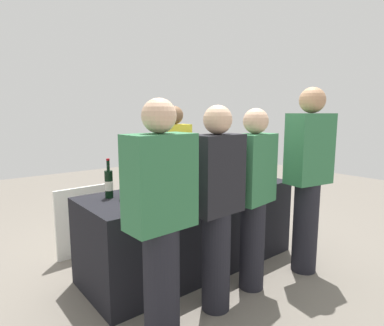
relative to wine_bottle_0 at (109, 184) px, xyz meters
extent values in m
plane|color=slate|center=(0.78, -0.18, -0.91)|extent=(12.00, 12.00, 0.00)
cube|color=black|center=(0.78, -0.18, -0.52)|extent=(2.13, 0.80, 0.79)
cylinder|color=black|center=(0.00, 0.00, -0.01)|extent=(0.07, 0.07, 0.24)
cylinder|color=black|center=(0.00, 0.00, 0.16)|extent=(0.03, 0.03, 0.09)
cylinder|color=maroon|center=(0.00, 0.00, 0.21)|extent=(0.03, 0.03, 0.02)
cylinder|color=silver|center=(0.00, 0.00, -0.02)|extent=(0.07, 0.07, 0.08)
cylinder|color=black|center=(0.11, -0.10, -0.01)|extent=(0.07, 0.07, 0.23)
cylinder|color=black|center=(0.11, -0.10, 0.15)|extent=(0.03, 0.03, 0.09)
cylinder|color=maroon|center=(0.11, -0.10, 0.20)|extent=(0.03, 0.03, 0.02)
cylinder|color=silver|center=(0.11, -0.10, -0.02)|extent=(0.07, 0.07, 0.08)
cylinder|color=black|center=(0.21, -0.03, -0.02)|extent=(0.07, 0.07, 0.21)
cylinder|color=black|center=(0.21, -0.03, 0.13)|extent=(0.03, 0.03, 0.09)
cylinder|color=maroon|center=(0.21, -0.03, 0.19)|extent=(0.03, 0.03, 0.02)
cylinder|color=silver|center=(0.21, -0.03, -0.03)|extent=(0.07, 0.07, 0.07)
cylinder|color=black|center=(0.92, 0.01, -0.01)|extent=(0.08, 0.08, 0.22)
cylinder|color=black|center=(0.92, 0.01, 0.13)|extent=(0.03, 0.03, 0.07)
cylinder|color=maroon|center=(0.92, 0.01, 0.18)|extent=(0.03, 0.03, 0.02)
cylinder|color=silver|center=(0.92, 0.01, -0.02)|extent=(0.08, 0.08, 0.08)
cylinder|color=black|center=(1.08, -0.06, 0.00)|extent=(0.08, 0.08, 0.24)
cylinder|color=black|center=(1.08, -0.06, 0.16)|extent=(0.03, 0.03, 0.09)
cylinder|color=gold|center=(1.08, -0.06, 0.21)|extent=(0.03, 0.03, 0.02)
cylinder|color=silver|center=(1.08, -0.06, -0.02)|extent=(0.08, 0.08, 0.08)
cylinder|color=black|center=(1.21, -0.05, -0.02)|extent=(0.07, 0.07, 0.21)
cylinder|color=black|center=(1.21, -0.05, 0.13)|extent=(0.03, 0.03, 0.09)
cylinder|color=black|center=(1.21, -0.05, 0.18)|extent=(0.03, 0.03, 0.02)
cylinder|color=silver|center=(1.21, -0.05, -0.03)|extent=(0.07, 0.07, 0.07)
cylinder|color=black|center=(1.59, -0.05, -0.01)|extent=(0.07, 0.07, 0.22)
cylinder|color=black|center=(1.59, -0.05, 0.13)|extent=(0.03, 0.03, 0.08)
cylinder|color=maroon|center=(1.59, -0.05, 0.18)|extent=(0.03, 0.03, 0.02)
cylinder|color=silver|center=(1.59, -0.05, -0.02)|extent=(0.07, 0.07, 0.08)
cylinder|color=silver|center=(0.27, -0.25, -0.12)|extent=(0.07, 0.07, 0.00)
cylinder|color=silver|center=(0.27, -0.25, -0.08)|extent=(0.01, 0.01, 0.08)
sphere|color=silver|center=(0.27, -0.25, -0.01)|extent=(0.07, 0.07, 0.07)
sphere|color=#590C19|center=(0.27, -0.25, -0.02)|extent=(0.04, 0.04, 0.04)
cylinder|color=silver|center=(0.67, -0.31, -0.12)|extent=(0.06, 0.06, 0.00)
cylinder|color=silver|center=(0.67, -0.31, -0.09)|extent=(0.01, 0.01, 0.07)
sphere|color=silver|center=(0.67, -0.31, -0.02)|extent=(0.07, 0.07, 0.07)
sphere|color=#590C19|center=(0.67, -0.31, -0.03)|extent=(0.04, 0.04, 0.04)
cylinder|color=silver|center=(1.15, -0.35, -0.12)|extent=(0.06, 0.06, 0.00)
cylinder|color=silver|center=(1.15, -0.35, -0.09)|extent=(0.01, 0.01, 0.06)
sphere|color=silver|center=(1.15, -0.35, -0.03)|extent=(0.06, 0.06, 0.06)
sphere|color=#590C19|center=(1.15, -0.35, -0.04)|extent=(0.03, 0.03, 0.03)
cylinder|color=#3F3351|center=(1.09, 0.54, -0.52)|extent=(0.20, 0.20, 0.79)
cube|color=yellow|center=(1.09, 0.54, 0.17)|extent=(0.39, 0.24, 0.59)
sphere|color=brown|center=(1.09, 0.54, 0.58)|extent=(0.21, 0.21, 0.21)
cylinder|color=black|center=(-0.07, -0.92, -0.52)|extent=(0.24, 0.24, 0.80)
cube|color=#337247|center=(-0.07, -0.92, 0.18)|extent=(0.44, 0.26, 0.60)
sphere|color=#D8AD8C|center=(-0.07, -0.92, 0.59)|extent=(0.22, 0.22, 0.22)
cylinder|color=black|center=(0.46, -0.87, -0.52)|extent=(0.22, 0.22, 0.78)
cube|color=black|center=(0.46, -0.87, 0.16)|extent=(0.41, 0.24, 0.58)
sphere|color=#D8AD8C|center=(0.46, -0.87, 0.56)|extent=(0.21, 0.21, 0.21)
cylinder|color=black|center=(0.92, -0.83, -0.53)|extent=(0.21, 0.21, 0.77)
cube|color=#337247|center=(0.92, -0.83, 0.15)|extent=(0.41, 0.26, 0.58)
sphere|color=#D8AD8C|center=(0.92, -0.83, 0.54)|extent=(0.21, 0.21, 0.21)
cylinder|color=black|center=(1.56, -0.94, -0.48)|extent=(0.23, 0.23, 0.86)
cube|color=#337247|center=(1.56, -0.94, 0.28)|extent=(0.45, 0.30, 0.65)
sphere|color=tan|center=(1.56, -0.94, 0.72)|extent=(0.23, 0.23, 0.23)
cube|color=white|center=(0.04, 0.74, -0.54)|extent=(0.62, 0.05, 0.74)
camera|label=1|loc=(-1.16, -2.59, 0.61)|focal=30.43mm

